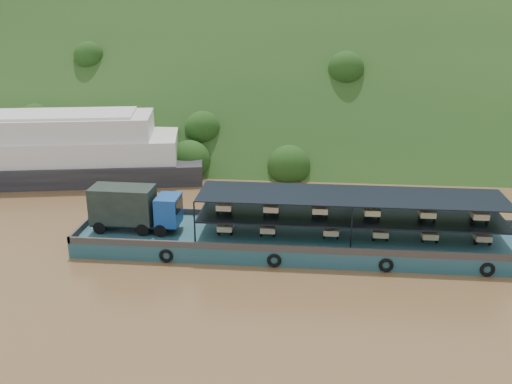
{
  "coord_description": "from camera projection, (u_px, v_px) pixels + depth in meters",
  "views": [
    {
      "loc": [
        2.41,
        -41.9,
        18.61
      ],
      "look_at": [
        -2.0,
        3.0,
        3.2
      ],
      "focal_mm": 40.0,
      "sensor_mm": 36.0,
      "label": 1
    }
  ],
  "objects": [
    {
      "name": "ground",
      "position": [
        277.0,
        242.0,
        45.7
      ],
      "size": [
        160.0,
        160.0,
        0.0
      ],
      "primitive_type": "plane",
      "color": "brown",
      "rests_on": "ground"
    },
    {
      "name": "passenger_ferry",
      "position": [
        36.0,
        151.0,
        60.88
      ],
      "size": [
        36.43,
        15.23,
        7.17
      ],
      "rotation": [
        0.0,
        0.0,
        0.19
      ],
      "color": "black",
      "rests_on": "ground"
    },
    {
      "name": "cargo_barge",
      "position": [
        286.0,
        234.0,
        44.33
      ],
      "size": [
        35.0,
        7.18,
        4.73
      ],
      "color": "#16474D",
      "rests_on": "ground"
    },
    {
      "name": "hillside",
      "position": [
        293.0,
        138.0,
        79.61
      ],
      "size": [
        140.0,
        39.6,
        39.6
      ],
      "primitive_type": "cube",
      "rotation": [
        0.79,
        0.0,
        0.0
      ],
      "color": "#193914",
      "rests_on": "ground"
    }
  ]
}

